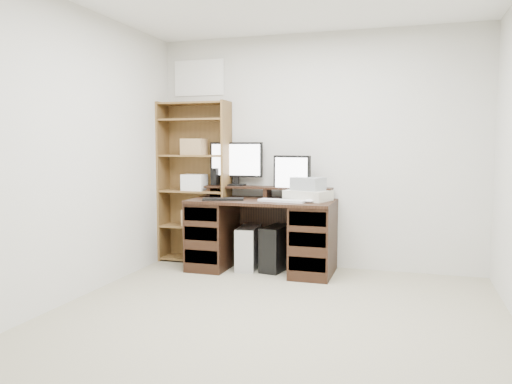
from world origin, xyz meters
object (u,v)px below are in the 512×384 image
at_px(monitor_wide, 236,161).
at_px(tower_silver, 248,248).
at_px(desk, 262,234).
at_px(printer, 308,195).
at_px(bookshelf, 195,181).
at_px(tower_black, 276,248).
at_px(monitor_small, 292,175).

relative_size(monitor_wide, tower_silver, 1.35).
bearing_deg(desk, printer, 7.91).
bearing_deg(tower_silver, bookshelf, 158.98).
height_order(tower_silver, tower_black, tower_black).
bearing_deg(desk, monitor_small, 31.22).
height_order(desk, bookshelf, bookshelf).
relative_size(monitor_small, bookshelf, 0.26).
height_order(monitor_wide, tower_black, monitor_wide).
bearing_deg(tower_silver, monitor_small, 10.93).
bearing_deg(monitor_small, desk, -135.20).
bearing_deg(monitor_wide, printer, -13.16).
xyz_separation_m(desk, monitor_wide, (-0.38, 0.26, 0.75)).
distance_m(tower_silver, tower_black, 0.30).
distance_m(desk, bookshelf, 1.02).
height_order(desk, printer, printer).
bearing_deg(bookshelf, monitor_small, -2.26).
distance_m(monitor_small, printer, 0.30).
distance_m(monitor_wide, bookshelf, 0.52).
bearing_deg(monitor_small, monitor_wide, -174.80).
bearing_deg(printer, tower_black, -162.48).
relative_size(monitor_small, tower_black, 0.93).
distance_m(monitor_wide, tower_black, 1.06).
relative_size(desk, printer, 3.53).
bearing_deg(desk, bookshelf, 165.94).
xyz_separation_m(printer, tower_silver, (-0.64, -0.03, -0.58)).
relative_size(monitor_wide, bookshelf, 0.34).
relative_size(tower_silver, tower_black, 0.91).
bearing_deg(desk, monitor_wide, 144.92).
bearing_deg(monitor_small, tower_silver, -149.24).
height_order(monitor_wide, monitor_small, monitor_wide).
distance_m(desk, tower_silver, 0.23).
relative_size(monitor_wide, printer, 1.43).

